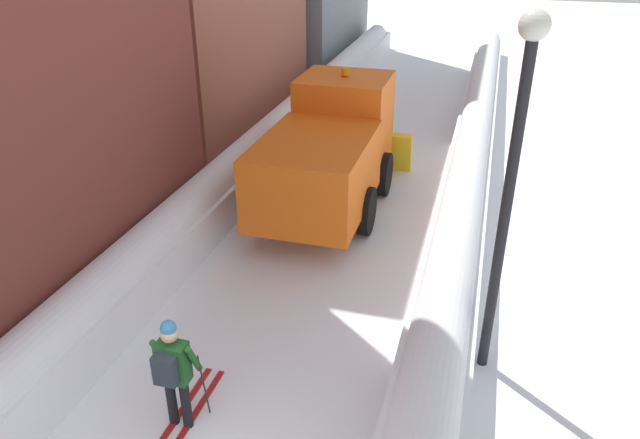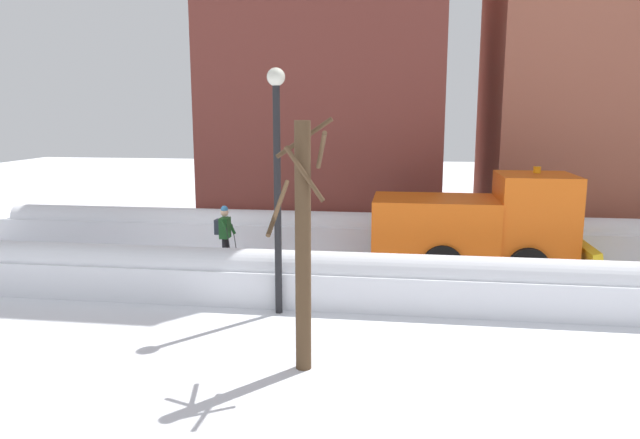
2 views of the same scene
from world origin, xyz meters
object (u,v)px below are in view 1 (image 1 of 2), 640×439
at_px(skier, 174,370).
at_px(traffic_light_pole, 21,177).
at_px(plow_truck, 330,150).
at_px(street_lamp, 513,165).

distance_m(skier, traffic_light_pole, 3.78).
xyz_separation_m(skier, traffic_light_pole, (-2.96, 1.23, 2.00)).
distance_m(plow_truck, traffic_light_pole, 7.18).
bearing_deg(plow_truck, street_lamp, -51.93).
height_order(skier, traffic_light_pole, traffic_light_pole).
bearing_deg(traffic_light_pole, plow_truck, 63.27).
bearing_deg(traffic_light_pole, street_lamp, 10.41).
distance_m(plow_truck, street_lamp, 6.62).
relative_size(plow_truck, traffic_light_pole, 1.40).
relative_size(skier, street_lamp, 0.33).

